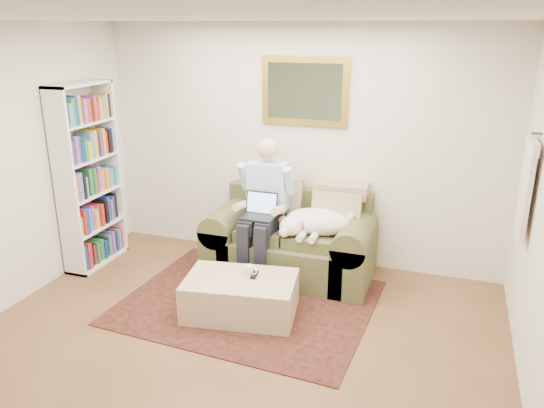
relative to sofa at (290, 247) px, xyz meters
The scene contains 12 objects.
room_shell 1.95m from the sofa, 92.29° to the right, with size 4.51×5.00×2.61m.
rug 0.83m from the sofa, 104.27° to the right, with size 2.32×1.86×0.01m, color black.
sofa is the anchor object (origin of this frame).
seated_man 0.53m from the sofa, 148.55° to the right, with size 0.57×0.82×1.46m, color #8CADD8, non-canonical shape.
laptop 0.58m from the sofa, 138.98° to the right, with size 0.34×0.27×0.24m.
sleeping_dog 0.49m from the sofa, 15.74° to the right, with size 0.72×0.45×0.27m, color white, non-canonical shape.
ottoman 1.00m from the sofa, 100.30° to the right, with size 1.00×0.64×0.37m, color tan.
coffee_mug 0.91m from the sofa, 98.21° to the right, with size 0.08×0.08×0.10m, color white.
tv_remote 0.89m from the sofa, 94.86° to the right, with size 0.05×0.15×0.02m, color black.
bookshelf 2.32m from the sofa, 168.88° to the right, with size 0.28×0.80×2.00m, color white, non-canonical shape.
wall_mirror 1.66m from the sofa, 90.00° to the left, with size 0.94×0.04×0.72m.
hanging_shirt 2.41m from the sofa, 11.34° to the right, with size 0.06×0.52×0.90m, color #F4D7C9, non-canonical shape.
Camera 1 is at (1.59, -2.97, 2.56)m, focal length 35.00 mm.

